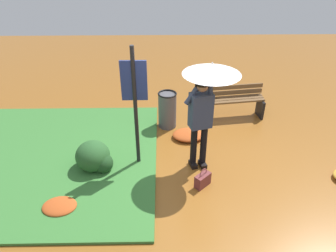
{
  "coord_description": "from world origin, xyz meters",
  "views": [
    {
      "loc": [
        -0.59,
        -4.61,
        3.78
      ],
      "look_at": [
        -0.5,
        0.11,
        0.85
      ],
      "focal_mm": 33.47,
      "sensor_mm": 36.0,
      "label": 1
    }
  ],
  "objects": [
    {
      "name": "ground_plane",
      "position": [
        0.0,
        0.0,
        0.0
      ],
      "size": [
        18.0,
        18.0,
        0.0
      ],
      "primitive_type": "plane",
      "color": "brown"
    },
    {
      "name": "grass_verge",
      "position": [
        -3.13,
        0.3,
        0.03
      ],
      "size": [
        4.8,
        4.0,
        0.05
      ],
      "color": "#387533",
      "rests_on": "ground_plane"
    },
    {
      "name": "person_with_umbrella",
      "position": [
        0.14,
        0.09,
        1.55
      ],
      "size": [
        0.96,
        0.96,
        2.04
      ],
      "color": "black",
      "rests_on": "ground_plane"
    },
    {
      "name": "info_sign_post",
      "position": [
        -1.06,
        0.16,
        1.44
      ],
      "size": [
        0.44,
        0.07,
        2.3
      ],
      "color": "black",
      "rests_on": "ground_plane"
    },
    {
      "name": "handbag",
      "position": [
        0.09,
        -0.5,
        0.13
      ],
      "size": [
        0.31,
        0.31,
        0.37
      ],
      "color": "brown",
      "rests_on": "ground_plane"
    },
    {
      "name": "park_bench",
      "position": [
        1.09,
        1.94,
        0.4
      ],
      "size": [
        1.4,
        0.55,
        0.75
      ],
      "color": "black",
      "rests_on": "ground_plane"
    },
    {
      "name": "trash_bin",
      "position": [
        -0.49,
        1.5,
        0.42
      ],
      "size": [
        0.42,
        0.42,
        0.83
      ],
      "color": "#4C4C51",
      "rests_on": "ground_plane"
    },
    {
      "name": "shrub_cluster",
      "position": [
        -1.85,
        -0.01,
        0.27
      ],
      "size": [
        0.69,
        0.63,
        0.57
      ],
      "color": "#285628",
      "rests_on": "ground_plane"
    },
    {
      "name": "leaf_pile_near_person",
      "position": [
        -0.05,
        1.0,
        0.07
      ],
      "size": [
        0.67,
        0.53,
        0.15
      ],
      "color": "#B74C1E",
      "rests_on": "ground_plane"
    },
    {
      "name": "leaf_pile_far_path",
      "position": [
        -2.26,
        -1.01,
        0.06
      ],
      "size": [
        0.55,
        0.44,
        0.12
      ],
      "color": "#B74C1E",
      "rests_on": "ground_plane"
    }
  ]
}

